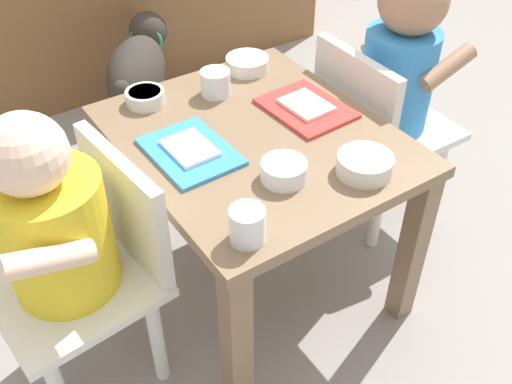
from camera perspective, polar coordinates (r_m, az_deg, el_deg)
The scene contains 13 objects.
ground_plane at distance 1.45m, azimuth 0.00°, elevation -8.37°, with size 7.00×7.00×0.00m, color gray.
dining_table at distance 1.21m, azimuth 0.00°, elevation 2.63°, with size 0.50×0.58×0.42m.
seated_child_left at distance 1.05m, azimuth -18.27°, elevation -3.70°, with size 0.31×0.31×0.63m.
seated_child_right at distance 1.42m, azimuth 13.34°, elevation 11.13°, with size 0.29×0.29×0.67m.
dog at distance 1.89m, azimuth -11.31°, elevation 11.69°, with size 0.35×0.40×0.32m.
food_tray_left at distance 1.12m, azimuth -6.40°, elevation 4.00°, with size 0.14×0.19×0.02m.
food_tray_right at distance 1.24m, azimuth 4.86°, elevation 8.17°, with size 0.15×0.19×0.02m.
water_cup_left at distance 1.29m, azimuth -3.94°, elevation 10.36°, with size 0.06×0.06×0.06m.
water_cup_right at distance 0.92m, azimuth -0.85°, elevation -3.41°, with size 0.06×0.06×0.06m.
cereal_bowl_right_side at distance 1.04m, azimuth 2.72°, elevation 2.11°, with size 0.08×0.08×0.04m.
cereal_bowl_left_side at distance 1.28m, azimuth -10.68°, elevation 9.05°, with size 0.08×0.08×0.03m.
veggie_bowl_far at distance 1.38m, azimuth -0.85°, elevation 12.38°, with size 0.10×0.10×0.03m.
veggie_bowl_near at distance 1.07m, azimuth 10.49°, elevation 2.68°, with size 0.10×0.10×0.04m.
Camera 1 is at (-0.54, -0.80, 1.08)m, focal length 41.30 mm.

